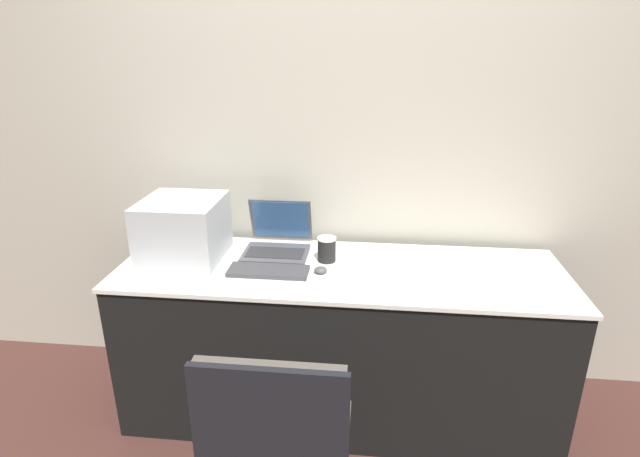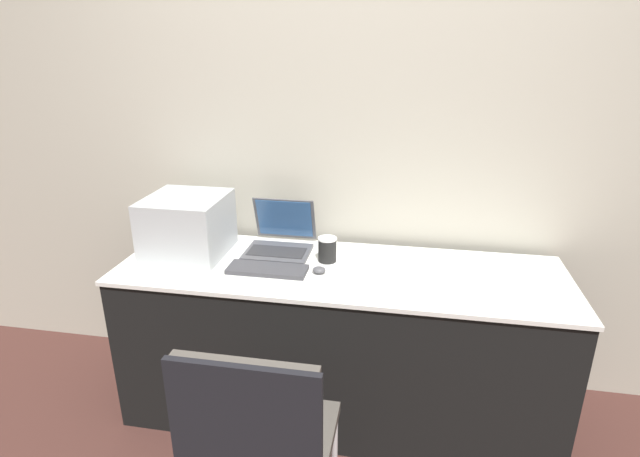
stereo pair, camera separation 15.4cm
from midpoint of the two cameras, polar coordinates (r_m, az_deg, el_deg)
ground_plane at (r=2.51m, az=2.77°, el=-24.37°), size 14.00×14.00×0.00m
wall_back at (r=2.54m, az=5.49°, el=9.79°), size 8.00×0.05×2.60m
table at (r=2.50m, az=3.92°, el=-12.83°), size 2.06×0.65×0.79m
printer at (r=2.47m, az=-13.26°, el=0.55°), size 0.37×0.38×0.29m
laptop_left at (r=2.49m, az=-2.81°, el=-1.31°), size 0.31×0.32×0.25m
external_keyboard at (r=2.28m, az=-4.12°, el=-4.72°), size 0.36×0.13×0.02m
coffee_cup at (r=2.36m, az=2.71°, el=-2.43°), size 0.09×0.09×0.12m
mouse at (r=2.26m, az=1.85°, el=-4.80°), size 0.06×0.05×0.03m
chair at (r=1.72m, az=-4.33°, el=-23.08°), size 0.45×0.47×0.95m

